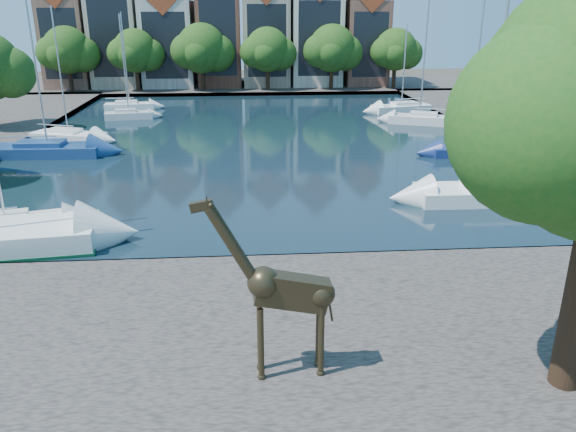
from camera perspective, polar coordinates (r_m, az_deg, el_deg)
name	(u,v)px	position (r m, az deg, el deg)	size (l,w,h in m)	color
ground	(270,265)	(23.26, -1.83, -5.02)	(160.00, 160.00, 0.00)	#38332B
water_basin	(257,139)	(46.10, -3.19, 7.83)	(38.00, 50.00, 0.08)	black
near_quay	(281,359)	(17.06, -0.74, -14.32)	(50.00, 14.00, 0.50)	#554E4A
far_quay	(251,86)	(77.63, -3.74, 13.04)	(60.00, 16.00, 0.50)	#554E4A
right_quay	(553,132)	(52.80, 25.34, 7.76)	(14.00, 52.00, 0.50)	#554E4A
townhouse_west_end	(69,31)	(80.18, -21.33, 17.11)	(5.44, 9.18, 14.93)	brown
townhouse_west_mid	(117,24)	(78.71, -17.02, 18.19)	(5.94, 9.18, 16.79)	#B8A78E
townhouse_west_inner	(169,31)	(77.66, -12.04, 17.93)	(6.43, 9.18, 15.15)	beige
townhouse_center	(219,22)	(77.09, -7.03, 18.94)	(5.44, 9.18, 16.93)	brown
townhouse_east_inner	(265,27)	(77.09, -2.31, 18.60)	(5.94, 9.18, 15.79)	tan
townhouse_east_mid	(315,24)	(77.60, 2.76, 18.88)	(6.43, 9.18, 16.65)	beige
townhouse_east_end	(364,32)	(78.67, 7.70, 18.02)	(5.44, 9.18, 14.43)	brown
far_tree_far_west	(68,52)	(74.70, -21.46, 15.28)	(7.28, 5.60, 7.68)	#332114
far_tree_west	(136,52)	(72.86, -15.21, 15.76)	(6.76, 5.20, 7.36)	#332114
far_tree_mid_west	(203,50)	(71.84, -8.68, 16.33)	(7.80, 6.00, 8.00)	#332114
far_tree_mid_east	(268,51)	(71.74, -2.03, 16.40)	(7.02, 5.40, 7.52)	#332114
far_tree_east	(333,50)	(72.50, 4.58, 16.48)	(7.54, 5.80, 7.84)	#332114
far_tree_far_east	(396,51)	(74.14, 10.94, 16.15)	(6.76, 5.20, 7.36)	#332114
giraffe_statue	(282,291)	(14.80, -0.65, -7.62)	(3.57, 0.66, 5.11)	#322A19
sailboat_left_a	(6,224)	(28.93, -26.71, -0.75)	(6.47, 3.65, 10.20)	silver
sailboat_left_b	(48,148)	(43.79, -23.21, 6.38)	(7.40, 2.70, 10.81)	navy
sailboat_left_c	(68,134)	(48.44, -21.41, 7.74)	(6.21, 3.86, 10.13)	white
sailboat_left_d	(129,113)	(56.48, -15.88, 10.01)	(4.61, 2.23, 9.51)	silver
sailboat_left_e	(130,104)	(62.01, -15.80, 10.85)	(5.16, 2.23, 9.65)	white
sailboat_right_a	(485,190)	(32.31, 19.34, 2.48)	(7.32, 2.63, 12.47)	white
sailboat_right_b	(468,148)	(42.51, 17.82, 6.59)	(5.38, 1.97, 11.09)	navy
sailboat_right_c	(420,117)	(53.35, 13.24, 9.77)	(5.80, 3.80, 11.92)	silver
sailboat_right_d	(401,107)	(59.34, 11.44, 10.82)	(6.32, 3.41, 8.51)	white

